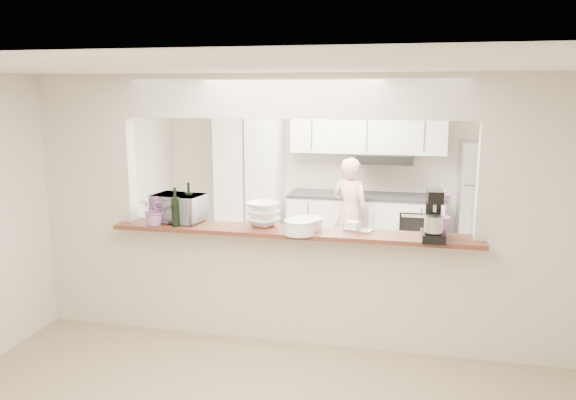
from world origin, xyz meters
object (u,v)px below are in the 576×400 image
(refrigerator, at_px, (488,207))
(stand_mixer, at_px, (433,217))
(toaster_oven, at_px, (179,208))
(person, at_px, (350,214))

(refrigerator, relative_size, stand_mixer, 3.85)
(toaster_oven, distance_m, person, 2.71)
(stand_mixer, bearing_deg, refrigerator, 73.96)
(toaster_oven, xyz_separation_m, stand_mixer, (2.40, -0.19, 0.06))
(stand_mixer, bearing_deg, toaster_oven, 175.59)
(stand_mixer, xyz_separation_m, person, (-0.96, 2.44, -0.54))
(refrigerator, xyz_separation_m, toaster_oven, (-3.20, -2.60, 0.37))
(stand_mixer, relative_size, person, 0.30)
(toaster_oven, relative_size, person, 0.32)
(refrigerator, bearing_deg, stand_mixer, -106.04)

